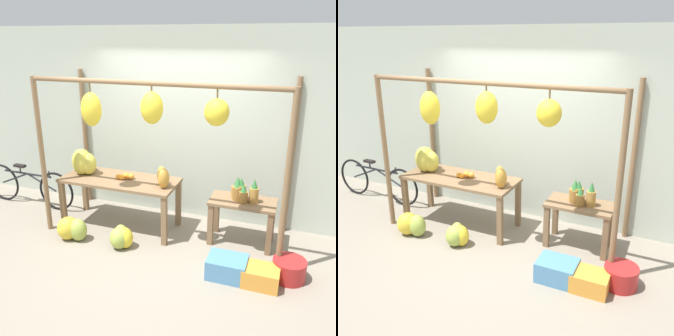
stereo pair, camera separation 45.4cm
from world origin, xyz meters
TOP-DOWN VIEW (x-y plane):
  - ground_plane at (0.00, 0.00)m, footprint 20.00×20.00m
  - shop_wall_back at (0.00, 1.38)m, footprint 8.00×0.08m
  - stall_awning at (-0.02, 0.39)m, footprint 3.27×1.25m
  - display_table_main at (-0.67, 0.65)m, footprint 1.67×0.69m
  - display_table_side at (1.07, 0.76)m, footprint 0.86×0.47m
  - banana_pile_on_table at (-1.25, 0.67)m, footprint 0.45×0.43m
  - orange_pile at (-0.59, 0.67)m, footprint 0.26×0.18m
  - pineapple_cluster at (1.05, 0.77)m, footprint 0.37×0.28m
  - banana_pile_ground_left at (-1.12, 0.05)m, footprint 0.49×0.40m
  - banana_pile_ground_right at (-0.39, 0.10)m, footprint 0.35×0.33m
  - fruit_crate_white at (1.05, -0.06)m, footprint 0.45×0.35m
  - blue_bucket at (1.73, 0.13)m, footprint 0.38×0.38m
  - parked_bicycle at (-2.41, 0.78)m, footprint 1.72×0.08m
  - papaya_pile at (0.01, 0.58)m, footprint 0.25×0.30m
  - fruit_crate_purple at (1.44, -0.09)m, footprint 0.40×0.32m

SIDE VIEW (x-z plane):
  - ground_plane at x=0.00m, z-range 0.00..0.00m
  - fruit_crate_purple at x=1.44m, z-range 0.00..0.22m
  - fruit_crate_white at x=1.05m, z-range 0.00..0.24m
  - blue_bucket at x=1.73m, z-range 0.00..0.24m
  - banana_pile_ground_right at x=-0.39m, z-range -0.01..0.30m
  - banana_pile_ground_left at x=-1.12m, z-range 0.00..0.32m
  - parked_bicycle at x=-2.41m, z-range -0.01..0.68m
  - display_table_side at x=1.07m, z-range 0.16..0.78m
  - display_table_main at x=-0.67m, z-range 0.26..1.00m
  - pineapple_cluster at x=1.05m, z-range 0.58..0.91m
  - orange_pile at x=-0.59m, z-range 0.73..0.82m
  - papaya_pile at x=0.01m, z-range 0.73..1.01m
  - banana_pile_on_table at x=-1.25m, z-range 0.72..1.10m
  - shop_wall_back at x=0.00m, z-range 0.00..2.80m
  - stall_awning at x=-0.02m, z-range 0.53..2.70m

